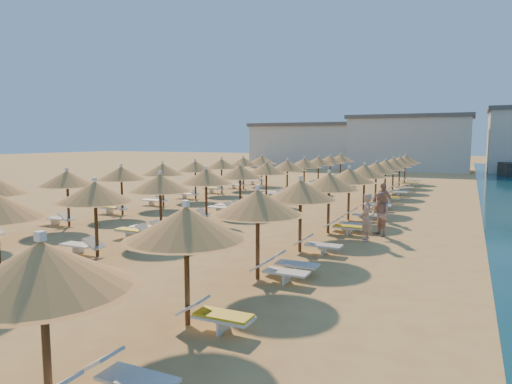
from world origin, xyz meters
The scene contains 9 objects.
ground centered at (0.00, 0.00, 0.00)m, with size 220.00×220.00×0.00m, color tan.
hotel_blocks centered at (3.66, 47.29, 3.70)m, with size 47.63×10.02×8.10m.
parasol_row_east centered at (3.81, 6.83, 2.21)m, with size 2.76×43.03×2.77m.
parasol_row_west centered at (-2.37, 6.83, 2.21)m, with size 2.76×43.03×2.77m.
parasol_row_inland centered at (-7.68, 6.83, 2.21)m, with size 2.76×28.39×2.77m.
loungers centered at (-0.95, 6.60, 0.34)m, with size 14.58×40.83×0.66m.
beachgoer_b centered at (5.95, 1.67, 0.94)m, with size 0.91×0.71×1.87m, color tan.
beachgoer_c centered at (5.40, 5.61, 0.95)m, with size 1.12×0.47×1.91m, color tan.
beachgoer_a centered at (5.62, 0.51, 0.96)m, with size 0.70×0.46×1.91m, color tan.
Camera 1 is at (9.26, -17.74, 4.05)m, focal length 32.00 mm.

